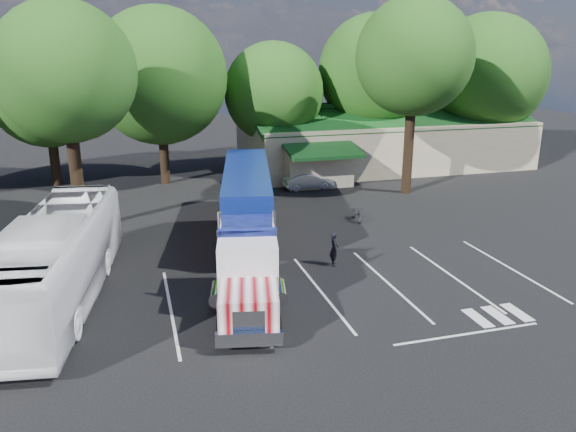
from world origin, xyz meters
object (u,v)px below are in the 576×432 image
object	(u,v)px
semi_truck	(247,209)
woman	(334,249)
bicycle	(357,213)
tour_bus	(56,259)
silver_sedan	(308,181)

from	to	relation	value
semi_truck	woman	xyz separation A→B (m)	(3.57, -3.18, -1.41)
woman	bicycle	distance (m)	7.54
semi_truck	woman	bearing A→B (deg)	-29.99
woman	bicycle	bearing A→B (deg)	-20.09
semi_truck	bicycle	bearing A→B (deg)	35.29
bicycle	tour_bus	world-z (taller)	tour_bus
bicycle	woman	bearing A→B (deg)	-116.79
woman	tour_bus	size ratio (longest dim) A/B	0.13
tour_bus	bicycle	bearing A→B (deg)	31.94
woman	silver_sedan	distance (m)	15.07
silver_sedan	bicycle	bearing A→B (deg)	-179.30
woman	tour_bus	xyz separation A→B (m)	(-12.34, -0.59, 0.99)
silver_sedan	woman	bearing A→B (deg)	164.18
semi_truck	bicycle	distance (m)	8.35
semi_truck	tour_bus	world-z (taller)	semi_truck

